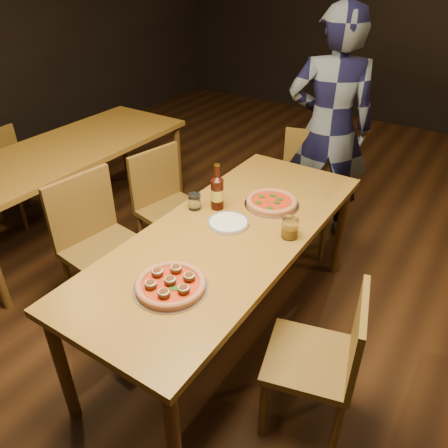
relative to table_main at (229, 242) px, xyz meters
The scene contains 16 objects.
ground 0.68m from the table_main, ahead, with size 9.00×9.00×0.00m, color black.
room_shell 1.18m from the table_main, ahead, with size 9.00×9.00×9.00m.
table_main is the anchor object (origin of this frame).
table_left 1.73m from the table_main, 169.99° to the left, with size 0.80×2.00×0.75m.
chair_main_nw 0.79m from the table_main, 160.83° to the right, with size 0.45×0.45×0.97m, color brown, non-canonical shape.
chair_main_sw 0.84m from the table_main, 151.65° to the left, with size 0.42×0.42×0.91m, color brown, non-canonical shape.
chair_main_e 0.75m from the table_main, 24.89° to the right, with size 0.40×0.40×0.86m, color brown, non-canonical shape.
chair_end 1.16m from the table_main, 91.59° to the left, with size 0.44×0.44×0.93m, color brown, non-canonical shape.
chair_nbr_left 2.29m from the table_main, behind, with size 0.38×0.38×0.82m, color brown, non-canonical shape.
pizza_meatball 0.56m from the table_main, 86.25° to the right, with size 0.34×0.34×0.06m.
pizza_margherita 0.39m from the table_main, 80.67° to the left, with size 0.33×0.33×0.04m.
plate_stack 0.10m from the table_main, 126.23° to the left, with size 0.23×0.23×0.02m, color white.
beer_bottle 0.31m from the table_main, 138.26° to the left, with size 0.08×0.08×0.28m.
water_glass 0.34m from the table_main, 162.86° to the left, with size 0.07×0.07×0.09m, color white.
amber_glass 0.35m from the table_main, 22.89° to the left, with size 0.09×0.09×0.11m, color #8F5E10.
diner 1.42m from the table_main, 90.02° to the left, with size 0.65×0.43×1.79m, color black.
Camera 1 is at (1.07, -1.68, 2.05)m, focal length 35.00 mm.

